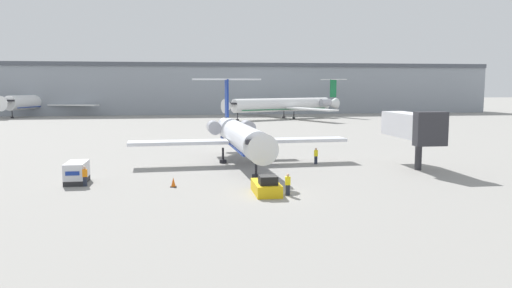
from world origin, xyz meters
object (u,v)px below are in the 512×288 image
(worker_by_wing, at_px, (316,155))
(worker_on_apron, at_px, (85,176))
(airplane_parked_far_left, at_px, (286,105))
(worker_near_tug, at_px, (288,184))
(airplane_main, at_px, (240,135))
(traffic_cone_left, at_px, (173,182))
(airplane_parked_far_right, at_px, (39,102))
(jet_bridge, at_px, (412,126))
(pushback_tug, at_px, (266,187))
(luggage_cart, at_px, (77,173))

(worker_by_wing, relative_size, worker_on_apron, 1.04)
(worker_by_wing, height_order, airplane_parked_far_left, airplane_parked_far_left)
(worker_near_tug, distance_m, airplane_parked_far_left, 93.30)
(airplane_main, xyz_separation_m, worker_on_apron, (-14.85, -10.91, -2.30))
(airplane_main, height_order, airplane_parked_far_left, airplane_parked_far_left)
(traffic_cone_left, xyz_separation_m, airplane_parked_far_right, (-40.88, 109.79, 3.65))
(worker_on_apron, xyz_separation_m, airplane_parked_far_left, (35.32, 85.28, 2.76))
(airplane_parked_far_left, xyz_separation_m, jet_bridge, (-2.50, -79.66, 0.76))
(worker_by_wing, relative_size, airplane_parked_far_left, 0.05)
(traffic_cone_left, height_order, airplane_parked_far_left, airplane_parked_far_left)
(pushback_tug, xyz_separation_m, worker_on_apron, (-15.22, 5.28, 0.33))
(luggage_cart, xyz_separation_m, worker_near_tug, (17.84, -7.77, -0.02))
(jet_bridge, bearing_deg, worker_near_tug, -143.72)
(airplane_parked_far_right, bearing_deg, worker_on_apron, -72.96)
(traffic_cone_left, bearing_deg, worker_on_apron, 169.58)
(luggage_cart, xyz_separation_m, worker_on_apron, (1.02, -1.64, -0.04))
(airplane_main, height_order, luggage_cart, airplane_main)
(airplane_main, xyz_separation_m, airplane_parked_far_right, (-48.08, 97.47, 0.82))
(airplane_main, bearing_deg, airplane_parked_far_left, 74.61)
(airplane_main, xyz_separation_m, worker_by_wing, (8.41, -1.64, -2.26))
(airplane_main, relative_size, worker_by_wing, 13.59)
(worker_on_apron, distance_m, traffic_cone_left, 7.80)
(airplane_parked_far_left, bearing_deg, worker_near_tug, -101.44)
(traffic_cone_left, distance_m, airplane_parked_far_left, 91.06)
(luggage_cart, height_order, airplane_parked_far_left, airplane_parked_far_left)
(luggage_cart, height_order, worker_by_wing, luggage_cart)
(pushback_tug, height_order, worker_on_apron, worker_on_apron)
(airplane_parked_far_right, relative_size, jet_bridge, 3.54)
(worker_near_tug, height_order, airplane_parked_far_right, airplane_parked_far_right)
(airplane_main, distance_m, worker_on_apron, 18.57)
(luggage_cart, height_order, jet_bridge, jet_bridge)
(worker_near_tug, distance_m, jet_bridge, 20.16)
(worker_by_wing, bearing_deg, worker_on_apron, -158.27)
(pushback_tug, relative_size, airplane_parked_far_left, 0.12)
(airplane_main, distance_m, airplane_parked_far_left, 77.14)
(pushback_tug, relative_size, worker_near_tug, 2.34)
(pushback_tug, relative_size, worker_on_apron, 2.37)
(airplane_main, bearing_deg, worker_on_apron, -143.69)
(airplane_main, height_order, airplane_parked_far_right, airplane_parked_far_right)
(worker_near_tug, bearing_deg, airplane_parked_far_right, 113.61)
(airplane_main, relative_size, traffic_cone_left, 29.61)
(worker_on_apron, height_order, jet_bridge, jet_bridge)
(airplane_main, relative_size, luggage_cart, 7.00)
(pushback_tug, relative_size, worker_by_wing, 2.29)
(airplane_parked_far_left, distance_m, airplane_parked_far_right, 72.34)
(pushback_tug, distance_m, airplane_parked_far_left, 92.82)
(worker_by_wing, bearing_deg, worker_near_tug, -112.70)
(airplane_main, bearing_deg, pushback_tug, -88.70)
(pushback_tug, bearing_deg, airplane_parked_far_left, 77.48)
(worker_on_apron, distance_m, airplane_parked_far_right, 113.41)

